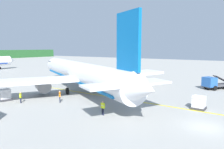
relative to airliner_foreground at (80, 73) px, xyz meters
name	(u,v)px	position (x,y,z in m)	size (l,w,h in m)	color
airliner_foreground	(80,73)	(0.00, 0.00, 0.00)	(32.53, 38.47, 11.90)	silver
service_truck_fuel	(214,83)	(16.07, -19.85, -2.22)	(6.47, 5.26, 2.67)	#2659A5
cargo_container_near	(5,95)	(-11.01, 5.11, -2.52)	(2.12, 2.12, 1.85)	#333338
cargo_container_far	(199,103)	(0.56, -20.29, -2.51)	(1.73, 1.73, 1.87)	#333338
crew_marshaller	(60,96)	(-7.23, -2.74, -2.36)	(0.47, 0.49, 1.74)	#191E33
crew_loader_left	(125,85)	(5.42, -6.42, -2.39)	(0.61, 0.34, 1.70)	#191E33
crew_loader_right	(103,107)	(-8.35, -11.36, -2.37)	(0.25, 0.63, 1.72)	#191E33
crew_supervisor	(21,97)	(-10.60, 1.74, -2.44)	(0.48, 0.48, 1.62)	#191E33
apron_guide_line	(98,95)	(-0.38, -4.50, -3.39)	(0.30, 60.00, 0.01)	yellow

